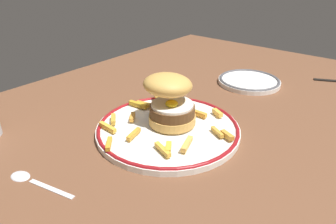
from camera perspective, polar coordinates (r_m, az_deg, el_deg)
The scene contains 6 objects.
ground_plane at distance 67.51cm, azimuth 0.93°, elevation -3.63°, with size 146.69×94.07×4.00cm, color brown.
dinner_plate at distance 63.04cm, azimuth 0.00°, elevation -3.05°, with size 29.84×29.84×1.60cm.
burger at distance 61.73cm, azimuth 0.27°, elevation 2.62°, with size 10.87×11.81×10.79cm.
fries_pile at distance 63.15cm, azimuth -1.54°, elevation -1.63°, with size 26.16×26.96×1.81cm.
side_plate at distance 90.61cm, azimuth 15.10°, elevation 5.70°, with size 17.54×17.54×1.60cm.
spoon at distance 55.80cm, azimuth -25.23°, elevation -11.13°, with size 4.54×13.35×0.90cm.
Camera 1 is at (-45.73, -35.68, 32.54)cm, focal length 32.21 mm.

